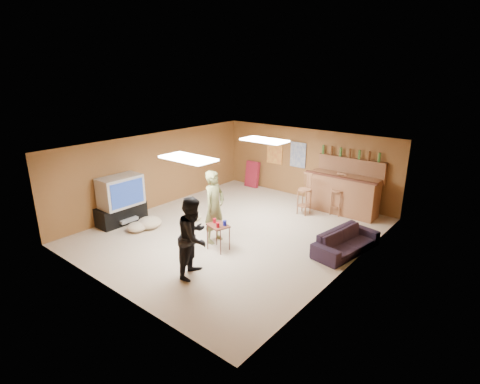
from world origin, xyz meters
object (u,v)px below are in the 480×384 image
Objects in this scene: person_black at (194,237)px; sofa at (346,242)px; tv_body at (121,191)px; bar_counter at (342,194)px; person_olive at (214,207)px; tray_table at (218,237)px.

sofa is at bearing -53.78° from person_black.
sofa is (5.32, 2.22, -0.65)m from tv_body.
tv_body reaches higher than sofa.
person_olive is at bearing -112.22° from bar_counter.
bar_counter is 1.22× the size of person_black.
person_olive is 1.00× the size of sofa.
tv_body is 0.63× the size of sofa.
bar_counter reaches higher than sofa.
person_black is (3.39, -0.62, -0.08)m from tv_body.
person_black is at bearing -159.35° from person_olive.
person_olive reaches higher than bar_counter.
person_black is at bearing -98.57° from bar_counter.
sofa is 2.85× the size of tray_table.
tv_body reaches higher than bar_counter.
sofa is at bearing -62.38° from bar_counter.
tray_table is (-1.12, -3.98, -0.24)m from bar_counter.
person_black is at bearing -10.34° from tv_body.
tray_table is at bearing -105.77° from bar_counter.
person_olive is 1.06× the size of person_black.
bar_counter is at bearing 74.23° from tray_table.
tv_body is 5.80m from sofa.
sofa is (2.67, 1.46, -0.62)m from person_olive.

